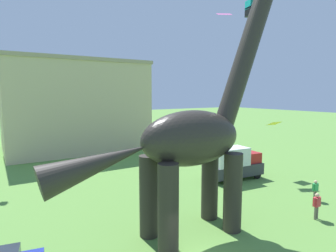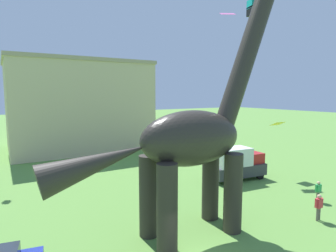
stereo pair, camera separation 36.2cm
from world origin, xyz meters
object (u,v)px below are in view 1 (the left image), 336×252
(parked_box_truck, at_px, (234,163))
(kite_mid_center, at_px, (274,123))
(dinosaur_sculpture, at_px, (191,138))
(person_vendor_side, at_px, (315,188))
(kite_drifting, at_px, (224,14))
(kite_mid_right, at_px, (252,9))
(person_watching_child, at_px, (317,203))

(parked_box_truck, bearing_deg, kite_mid_center, -5.86)
(dinosaur_sculpture, height_order, person_vendor_side, dinosaur_sculpture)
(kite_drifting, bearing_deg, kite_mid_right, -124.16)
(dinosaur_sculpture, distance_m, person_watching_child, 9.97)
(parked_box_truck, distance_m, kite_drifting, 16.70)
(dinosaur_sculpture, relative_size, person_vendor_side, 9.80)
(parked_box_truck, relative_size, person_watching_child, 3.25)
(dinosaur_sculpture, relative_size, kite_mid_right, 15.11)
(person_watching_child, bearing_deg, kite_mid_right, -148.36)
(person_vendor_side, bearing_deg, person_watching_child, -145.90)
(dinosaur_sculpture, bearing_deg, kite_drifting, 43.49)
(person_watching_child, distance_m, person_vendor_side, 3.65)
(person_vendor_side, xyz_separation_m, kite_mid_center, (3.21, 6.47, 4.34))
(parked_box_truck, relative_size, kite_mid_right, 5.46)
(person_vendor_side, bearing_deg, kite_mid_center, 65.88)
(parked_box_truck, xyz_separation_m, person_vendor_side, (1.35, -7.39, -0.66))
(kite_mid_right, bearing_deg, kite_drifting, 55.84)
(dinosaur_sculpture, relative_size, kite_mid_center, 11.60)
(parked_box_truck, bearing_deg, dinosaur_sculpture, -141.89)
(parked_box_truck, height_order, person_watching_child, parked_box_truck)
(dinosaur_sculpture, bearing_deg, person_watching_child, -17.37)
(person_watching_child, height_order, kite_mid_center, kite_mid_center)
(person_vendor_side, relative_size, kite_mid_center, 1.18)
(kite_mid_center, distance_m, kite_mid_right, 13.08)
(dinosaur_sculpture, height_order, parked_box_truck, dinosaur_sculpture)
(parked_box_truck, distance_m, person_watching_child, 9.50)
(kite_mid_center, bearing_deg, dinosaur_sculpture, -159.42)
(kite_mid_right, bearing_deg, parked_box_truck, 52.62)
(person_watching_child, distance_m, kite_mid_right, 13.92)
(dinosaur_sculpture, relative_size, kite_drifting, 7.96)
(person_watching_child, height_order, person_vendor_side, person_watching_child)
(dinosaur_sculpture, height_order, kite_mid_right, dinosaur_sculpture)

